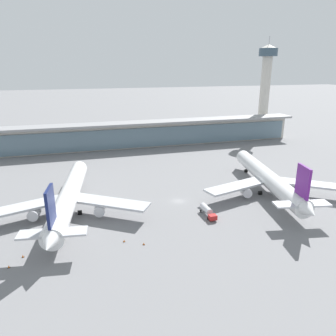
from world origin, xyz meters
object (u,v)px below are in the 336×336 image
object	(u,v)px
safety_cone_bravo	(124,241)
safety_cone_delta	(23,256)
safety_cone_charlie	(9,267)
safety_cone_alpha	(144,244)
control_tower	(266,83)
airliner_centre_stand	(268,179)
airliner_left_stand	(69,197)
service_truck_near_nose_red	(208,211)

from	to	relation	value
safety_cone_bravo	safety_cone_delta	world-z (taller)	same
safety_cone_charlie	safety_cone_bravo	bearing A→B (deg)	8.08
safety_cone_alpha	safety_cone_delta	distance (m)	30.78
control_tower	airliner_centre_stand	bearing A→B (deg)	-120.56
airliner_left_stand	control_tower	distance (m)	161.36
safety_cone_delta	airliner_left_stand	bearing A→B (deg)	63.83
control_tower	safety_cone_bravo	world-z (taller)	control_tower
safety_cone_delta	airliner_centre_stand	bearing A→B (deg)	13.79
service_truck_near_nose_red	safety_cone_delta	world-z (taller)	service_truck_near_nose_red
airliner_left_stand	safety_cone_alpha	xyz separation A→B (m)	(19.23, -25.99, -5.42)
safety_cone_bravo	airliner_left_stand	bearing A→B (deg)	121.95
airliner_left_stand	safety_cone_charlie	world-z (taller)	airliner_left_stand
airliner_centre_stand	service_truck_near_nose_red	xyz separation A→B (m)	(-29.49, -11.78, -4.03)
safety_cone_charlie	safety_cone_delta	distance (m)	4.63
airliner_left_stand	safety_cone_charlie	bearing A→B (deg)	-117.48
safety_cone_delta	service_truck_near_nose_red	bearing A→B (deg)	9.18
service_truck_near_nose_red	safety_cone_delta	distance (m)	54.84
safety_cone_alpha	airliner_left_stand	bearing A→B (deg)	126.51
safety_cone_bravo	airliner_centre_stand	bearing A→B (deg)	19.33
safety_cone_bravo	safety_cone_charlie	bearing A→B (deg)	-171.92
control_tower	safety_cone_delta	bearing A→B (deg)	-140.34
airliner_left_stand	safety_cone_delta	bearing A→B (deg)	-116.17
airliner_left_stand	control_tower	size ratio (longest dim) A/B	1.06
airliner_centre_stand	safety_cone_bravo	bearing A→B (deg)	-160.67
safety_cone_alpha	safety_cone_bravo	xyz separation A→B (m)	(-4.88, 2.98, 0.00)
service_truck_near_nose_red	safety_cone_alpha	xyz separation A→B (m)	(-23.47, -11.49, -1.39)
safety_cone_alpha	safety_cone_bravo	distance (m)	5.72
safety_cone_bravo	safety_cone_charlie	distance (m)	28.70
airliner_centre_stand	service_truck_near_nose_red	bearing A→B (deg)	-158.23
airliner_left_stand	airliner_centre_stand	size ratio (longest dim) A/B	1.00
safety_cone_alpha	safety_cone_bravo	size ratio (longest dim) A/B	1.00
safety_cone_bravo	safety_cone_delta	xyz separation A→B (m)	(-25.77, -0.23, 0.00)
service_truck_near_nose_red	safety_cone_alpha	size ratio (longest dim) A/B	12.39
safety_cone_alpha	safety_cone_charlie	size ratio (longest dim) A/B	1.00
service_truck_near_nose_red	safety_cone_bravo	xyz separation A→B (m)	(-28.35, -8.51, -1.39)
service_truck_near_nose_red	safety_cone_delta	size ratio (longest dim) A/B	12.39
airliner_centre_stand	control_tower	xyz separation A→B (m)	(56.44, 95.57, 29.47)
safety_cone_bravo	safety_cone_delta	bearing A→B (deg)	-179.48
safety_cone_alpha	control_tower	bearing A→B (deg)	47.37
control_tower	safety_cone_bravo	distance (m)	166.44
airliner_centre_stand	safety_cone_delta	size ratio (longest dim) A/B	97.29
airliner_left_stand	safety_cone_charlie	xyz separation A→B (m)	(-14.07, -27.04, -5.42)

